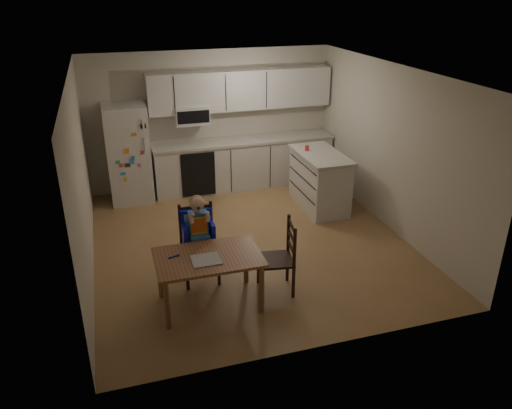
{
  "coord_description": "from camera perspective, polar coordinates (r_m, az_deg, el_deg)",
  "views": [
    {
      "loc": [
        -1.84,
        -6.36,
        3.57
      ],
      "look_at": [
        -0.14,
        -0.79,
        0.96
      ],
      "focal_mm": 35.0,
      "sensor_mm": 36.0,
      "label": 1
    }
  ],
  "objects": [
    {
      "name": "dining_table",
      "position": [
        5.89,
        -5.45,
        -6.63
      ],
      "size": [
        1.23,
        0.79,
        0.66
      ],
      "color": "brown",
      "rests_on": "ground"
    },
    {
      "name": "toddler_spoon",
      "position": [
        5.86,
        -9.48,
        -5.92
      ],
      "size": [
        0.12,
        0.06,
        0.02
      ],
      "primitive_type": "cylinder",
      "rotation": [
        0.0,
        1.57,
        0.35
      ],
      "color": "#1217CC",
      "rests_on": "dining_table"
    },
    {
      "name": "red_cup",
      "position": [
        8.49,
        5.82,
        6.44
      ],
      "size": [
        0.07,
        0.07,
        0.09
      ],
      "primitive_type": "cylinder",
      "color": "red",
      "rests_on": "kitchen_island"
    },
    {
      "name": "chair_booster",
      "position": [
        6.35,
        -6.65,
        -2.78
      ],
      "size": [
        0.45,
        0.45,
        1.18
      ],
      "rotation": [
        0.0,
        0.0,
        -0.02
      ],
      "color": "black",
      "rests_on": "ground"
    },
    {
      "name": "napkin",
      "position": [
        5.76,
        -5.73,
        -6.31
      ],
      "size": [
        0.33,
        0.29,
        0.01
      ],
      "primitive_type": "cube",
      "color": "#B4B4B9",
      "rests_on": "dining_table"
    },
    {
      "name": "chair_side",
      "position": [
        6.16,
        3.15,
        -5.47
      ],
      "size": [
        0.48,
        0.48,
        0.95
      ],
      "rotation": [
        0.0,
        0.0,
        -1.73
      ],
      "color": "black",
      "rests_on": "ground"
    },
    {
      "name": "refrigerator",
      "position": [
        8.94,
        -14.38,
        5.63
      ],
      "size": [
        0.72,
        0.7,
        1.7
      ],
      "primitive_type": "cube",
      "color": "silver",
      "rests_on": "ground"
    },
    {
      "name": "kitchen_island",
      "position": [
        8.54,
        7.27,
        2.76
      ],
      "size": [
        0.69,
        1.31,
        0.97
      ],
      "color": "silver",
      "rests_on": "ground"
    },
    {
      "name": "kitchen_run",
      "position": [
        9.31,
        -1.7,
        7.3
      ],
      "size": [
        3.37,
        0.62,
        2.15
      ],
      "color": "silver",
      "rests_on": "ground"
    },
    {
      "name": "room",
      "position": [
        7.46,
        -1.85,
        5.96
      ],
      "size": [
        4.52,
        5.01,
        2.51
      ],
      "color": "#9A6F47",
      "rests_on": "ground"
    }
  ]
}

